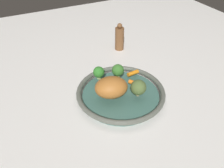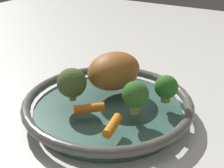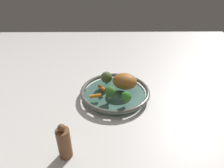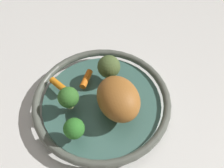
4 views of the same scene
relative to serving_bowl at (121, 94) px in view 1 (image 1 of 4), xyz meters
name	(u,v)px [view 1 (image 1 of 4)]	position (x,y,z in m)	size (l,w,h in m)	color
ground_plane	(121,98)	(0.00, 0.00, -0.02)	(2.23, 2.23, 0.00)	silver
serving_bowl	(121,94)	(0.00, 0.00, 0.00)	(0.35, 0.35, 0.04)	#3D665B
roast_chicken_piece	(111,87)	(-0.05, -0.01, 0.06)	(0.12, 0.10, 0.08)	#A66429
baby_carrot_back	(133,73)	(0.10, 0.07, 0.03)	(0.02, 0.02, 0.05)	orange
baby_carrot_right	(135,84)	(0.07, 0.00, 0.03)	(0.02, 0.02, 0.06)	orange
broccoli_floret_large	(138,87)	(0.04, -0.06, 0.06)	(0.06, 0.06, 0.07)	tan
broccoli_floret_small	(99,72)	(-0.05, 0.11, 0.05)	(0.05, 0.05, 0.06)	#95AB66
broccoli_floret_edge	(118,70)	(0.03, 0.08, 0.06)	(0.05, 0.05, 0.06)	#9AA666
pepper_mill	(119,38)	(0.18, 0.36, 0.04)	(0.05, 0.05, 0.15)	brown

